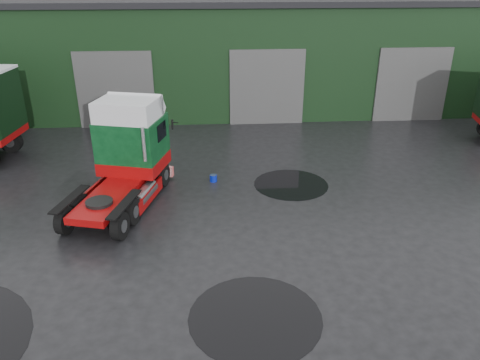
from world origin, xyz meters
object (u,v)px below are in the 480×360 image
object	(u,v)px
warehouse	(255,48)
tree_back_a	(145,9)
hero_tractor	(114,160)
tree_back_b	(337,21)
wash_bucket	(213,178)

from	to	relation	value
warehouse	tree_back_a	world-z (taller)	tree_back_a
warehouse	hero_tractor	xyz separation A→B (m)	(-6.50, -15.50, -1.35)
warehouse	tree_back_a	distance (m)	12.90
warehouse	hero_tractor	size ratio (longest dim) A/B	5.57
tree_back_a	tree_back_b	bearing A→B (deg)	0.00
wash_bucket	tree_back_b	size ratio (longest dim) A/B	0.04
warehouse	tree_back_b	bearing A→B (deg)	51.34
tree_back_a	hero_tractor	bearing A→B (deg)	-86.63
warehouse	tree_back_b	size ratio (longest dim) A/B	4.32
hero_tractor	tree_back_b	world-z (taller)	tree_back_b
hero_tractor	tree_back_b	distance (m)	29.40
hero_tractor	tree_back_b	xyz separation A→B (m)	(14.50, 25.50, 1.94)
hero_tractor	tree_back_a	world-z (taller)	tree_back_a
warehouse	hero_tractor	world-z (taller)	warehouse
wash_bucket	hero_tractor	bearing A→B (deg)	-150.13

